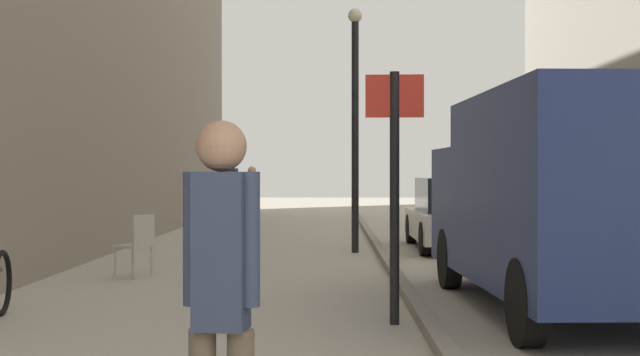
{
  "coord_description": "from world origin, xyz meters",
  "views": [
    {
      "loc": [
        0.6,
        -1.74,
        1.57
      ],
      "look_at": [
        0.47,
        10.49,
        1.49
      ],
      "focal_mm": 48.66,
      "sensor_mm": 36.0,
      "label": 1
    }
  ],
  "objects_px": {
    "parked_car": "(458,214)",
    "cafe_chair_near_window": "(138,241)",
    "pedestrian_main_foreground": "(221,287)",
    "street_sign_post": "(395,174)",
    "delivery_van": "(564,196)",
    "pedestrian_mid_block": "(227,202)",
    "pedestrian_far_crossing": "(252,194)",
    "lamp_post": "(355,113)"
  },
  "relations": [
    {
      "from": "pedestrian_mid_block",
      "to": "cafe_chair_near_window",
      "type": "distance_m",
      "value": 1.86
    },
    {
      "from": "pedestrian_main_foreground",
      "to": "delivery_van",
      "type": "height_order",
      "value": "delivery_van"
    },
    {
      "from": "pedestrian_main_foreground",
      "to": "delivery_van",
      "type": "bearing_deg",
      "value": 69.34
    },
    {
      "from": "pedestrian_far_crossing",
      "to": "parked_car",
      "type": "xyz_separation_m",
      "value": [
        4.65,
        -5.01,
        -0.28
      ]
    },
    {
      "from": "pedestrian_far_crossing",
      "to": "delivery_van",
      "type": "relative_size",
      "value": 0.3
    },
    {
      "from": "parked_car",
      "to": "pedestrian_mid_block",
      "type": "bearing_deg",
      "value": -140.55
    },
    {
      "from": "delivery_van",
      "to": "lamp_post",
      "type": "xyz_separation_m",
      "value": [
        -2.13,
        7.14,
        1.43
      ]
    },
    {
      "from": "pedestrian_mid_block",
      "to": "cafe_chair_near_window",
      "type": "relative_size",
      "value": 2.0
    },
    {
      "from": "street_sign_post",
      "to": "pedestrian_far_crossing",
      "type": "bearing_deg",
      "value": -76.42
    },
    {
      "from": "street_sign_post",
      "to": "lamp_post",
      "type": "bearing_deg",
      "value": -86.32
    },
    {
      "from": "parked_car",
      "to": "lamp_post",
      "type": "distance_m",
      "value": 3.02
    },
    {
      "from": "pedestrian_main_foreground",
      "to": "cafe_chair_near_window",
      "type": "relative_size",
      "value": 1.92
    },
    {
      "from": "delivery_van",
      "to": "street_sign_post",
      "type": "xyz_separation_m",
      "value": [
        -1.96,
        -0.83,
        0.25
      ]
    },
    {
      "from": "lamp_post",
      "to": "pedestrian_mid_block",
      "type": "bearing_deg",
      "value": -128.21
    },
    {
      "from": "pedestrian_mid_block",
      "to": "street_sign_post",
      "type": "bearing_deg",
      "value": -48.73
    },
    {
      "from": "pedestrian_main_foreground",
      "to": "parked_car",
      "type": "bearing_deg",
      "value": 84.88
    },
    {
      "from": "pedestrian_far_crossing",
      "to": "cafe_chair_near_window",
      "type": "distance_m",
      "value": 9.9
    },
    {
      "from": "delivery_van",
      "to": "street_sign_post",
      "type": "distance_m",
      "value": 2.15
    },
    {
      "from": "pedestrian_mid_block",
      "to": "lamp_post",
      "type": "height_order",
      "value": "lamp_post"
    },
    {
      "from": "pedestrian_mid_block",
      "to": "parked_car",
      "type": "height_order",
      "value": "pedestrian_mid_block"
    },
    {
      "from": "street_sign_post",
      "to": "pedestrian_main_foreground",
      "type": "bearing_deg",
      "value": 79.28
    },
    {
      "from": "pedestrian_mid_block",
      "to": "pedestrian_far_crossing",
      "type": "distance_m",
      "value": 8.54
    },
    {
      "from": "street_sign_post",
      "to": "cafe_chair_near_window",
      "type": "xyz_separation_m",
      "value": [
        -3.52,
        3.89,
        -1.0
      ]
    },
    {
      "from": "lamp_post",
      "to": "cafe_chair_near_window",
      "type": "bearing_deg",
      "value": -129.32
    },
    {
      "from": "street_sign_post",
      "to": "parked_car",
      "type": "bearing_deg",
      "value": -100.11
    },
    {
      "from": "pedestrian_main_foreground",
      "to": "cafe_chair_near_window",
      "type": "xyz_separation_m",
      "value": [
        -2.35,
        8.85,
        -0.49
      ]
    },
    {
      "from": "parked_car",
      "to": "cafe_chair_near_window",
      "type": "height_order",
      "value": "parked_car"
    },
    {
      "from": "street_sign_post",
      "to": "cafe_chair_near_window",
      "type": "height_order",
      "value": "street_sign_post"
    },
    {
      "from": "pedestrian_mid_block",
      "to": "pedestrian_far_crossing",
      "type": "height_order",
      "value": "pedestrian_mid_block"
    },
    {
      "from": "pedestrian_main_foreground",
      "to": "delivery_van",
      "type": "distance_m",
      "value": 6.59
    },
    {
      "from": "parked_car",
      "to": "cafe_chair_near_window",
      "type": "bearing_deg",
      "value": -138.34
    },
    {
      "from": "pedestrian_far_crossing",
      "to": "parked_car",
      "type": "height_order",
      "value": "pedestrian_far_crossing"
    },
    {
      "from": "pedestrian_main_foreground",
      "to": "pedestrian_mid_block",
      "type": "distance_m",
      "value": 10.25
    },
    {
      "from": "pedestrian_main_foreground",
      "to": "parked_car",
      "type": "xyz_separation_m",
      "value": [
        3.11,
        13.7,
        -0.33
      ]
    },
    {
      "from": "pedestrian_far_crossing",
      "to": "delivery_van",
      "type": "height_order",
      "value": "delivery_van"
    },
    {
      "from": "street_sign_post",
      "to": "pedestrian_mid_block",
      "type": "bearing_deg",
      "value": -63.41
    },
    {
      "from": "pedestrian_mid_block",
      "to": "delivery_van",
      "type": "relative_size",
      "value": 0.33
    },
    {
      "from": "pedestrian_main_foreground",
      "to": "street_sign_post",
      "type": "bearing_deg",
      "value": 84.49
    },
    {
      "from": "pedestrian_far_crossing",
      "to": "street_sign_post",
      "type": "height_order",
      "value": "street_sign_post"
    },
    {
      "from": "pedestrian_far_crossing",
      "to": "street_sign_post",
      "type": "xyz_separation_m",
      "value": [
        2.7,
        -13.75,
        0.55
      ]
    },
    {
      "from": "parked_car",
      "to": "cafe_chair_near_window",
      "type": "xyz_separation_m",
      "value": [
        -5.46,
        -4.85,
        -0.17
      ]
    },
    {
      "from": "parked_car",
      "to": "lamp_post",
      "type": "relative_size",
      "value": 0.88
    }
  ]
}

